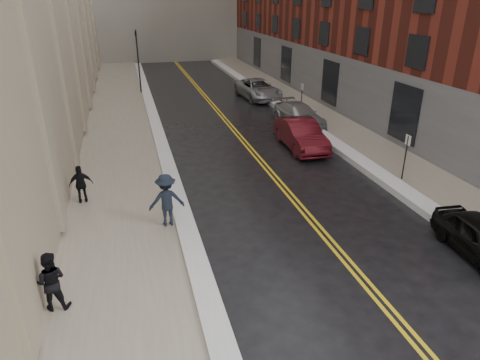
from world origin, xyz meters
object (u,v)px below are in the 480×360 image
car_maroon (301,134)px  car_silver_near (299,115)px  pedestrian_b (166,200)px  pedestrian_c (81,184)px  pedestrian_a (51,281)px  car_silver_far (258,89)px

car_maroon → car_silver_near: size_ratio=1.01×
car_maroon → pedestrian_b: bearing=-137.3°
pedestrian_b → pedestrian_c: pedestrian_b is taller
pedestrian_a → pedestrian_b: (3.40, 3.75, 0.14)m
car_maroon → pedestrian_b: (-8.00, -6.96, 0.34)m
car_silver_far → pedestrian_c: (-12.44, -16.62, 0.17)m
car_maroon → car_silver_far: car_maroon is taller
car_silver_near → car_silver_far: bearing=85.0°
car_maroon → pedestrian_b: 10.61m
car_maroon → car_silver_far: size_ratio=0.88×
car_maroon → car_silver_near: car_maroon is taller
car_silver_near → pedestrian_c: pedestrian_c is taller
car_silver_near → car_silver_far: car_silver_far is taller
car_silver_near → car_silver_far: 8.16m
car_silver_near → pedestrian_b: 14.73m
pedestrian_b → car_silver_near: bearing=-132.9°
car_silver_near → pedestrian_c: bearing=-153.1°
pedestrian_c → pedestrian_a: bearing=81.1°
car_silver_near → car_silver_far: (-0.26, 8.15, 0.07)m
pedestrian_c → car_silver_near: bearing=-152.5°
pedestrian_b → car_maroon: bearing=-141.2°
car_silver_near → car_maroon: bearing=-117.6°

